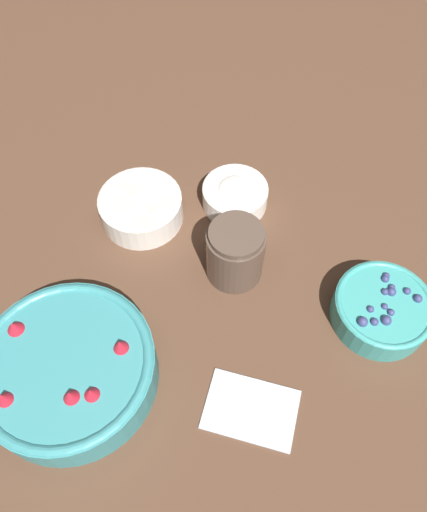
% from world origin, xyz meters
% --- Properties ---
extents(ground_plane, '(4.00, 4.00, 0.00)m').
position_xyz_m(ground_plane, '(0.00, 0.00, 0.00)').
color(ground_plane, '#4C3323').
extents(bowl_strawberries, '(0.25, 0.25, 0.08)m').
position_xyz_m(bowl_strawberries, '(0.15, 0.19, 0.04)').
color(bowl_strawberries, teal).
rests_on(bowl_strawberries, ground_plane).
extents(bowl_blueberries, '(0.15, 0.15, 0.06)m').
position_xyz_m(bowl_blueberries, '(-0.18, -0.15, 0.03)').
color(bowl_blueberries, teal).
rests_on(bowl_blueberries, ground_plane).
extents(bowl_bananas, '(0.14, 0.14, 0.06)m').
position_xyz_m(bowl_bananas, '(0.25, -0.10, 0.03)').
color(bowl_bananas, silver).
rests_on(bowl_bananas, ground_plane).
extents(bowl_cream, '(0.12, 0.12, 0.05)m').
position_xyz_m(bowl_cream, '(0.13, -0.22, 0.03)').
color(bowl_cream, white).
rests_on(bowl_cream, ground_plane).
extents(jar_chocolate, '(0.09, 0.09, 0.11)m').
position_xyz_m(jar_chocolate, '(0.05, -0.09, 0.05)').
color(jar_chocolate, '#4C3D33').
rests_on(jar_chocolate, ground_plane).
extents(napkin, '(0.15, 0.13, 0.01)m').
position_xyz_m(napkin, '(-0.09, 0.09, 0.00)').
color(napkin, '#B2BCC6').
rests_on(napkin, ground_plane).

